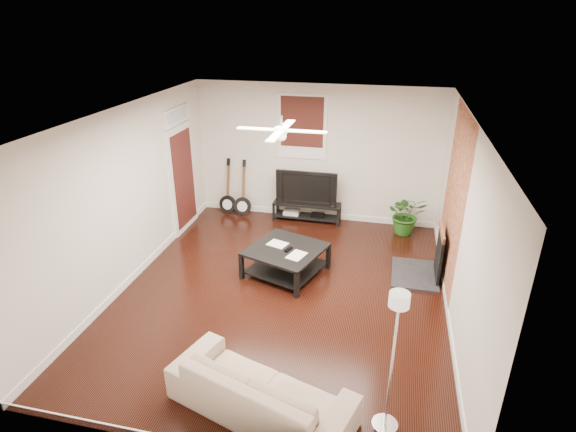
# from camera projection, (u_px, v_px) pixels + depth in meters

# --- Properties ---
(room) EXTENTS (5.01, 6.01, 2.81)m
(room) POSITION_uv_depth(u_px,v_px,m) (282.00, 211.00, 6.75)
(room) COLOR black
(room) RESTS_ON ground
(brick_accent) EXTENTS (0.02, 2.20, 2.80)m
(brick_accent) POSITION_uv_depth(u_px,v_px,m) (454.00, 200.00, 7.13)
(brick_accent) COLOR brown
(brick_accent) RESTS_ON floor
(fireplace) EXTENTS (0.80, 1.10, 0.92)m
(fireplace) POSITION_uv_depth(u_px,v_px,m) (427.00, 252.00, 7.57)
(fireplace) COLOR black
(fireplace) RESTS_ON floor
(window_back) EXTENTS (1.00, 0.06, 1.30)m
(window_back) POSITION_uv_depth(u_px,v_px,m) (302.00, 127.00, 9.22)
(window_back) COLOR #33140E
(window_back) RESTS_ON wall_back
(door_left) EXTENTS (0.08, 1.00, 2.50)m
(door_left) POSITION_uv_depth(u_px,v_px,m) (182.00, 169.00, 9.00)
(door_left) COLOR white
(door_left) RESTS_ON wall_left
(tv_stand) EXTENTS (1.41, 0.37, 0.39)m
(tv_stand) POSITION_uv_depth(u_px,v_px,m) (307.00, 212.00, 9.74)
(tv_stand) COLOR black
(tv_stand) RESTS_ON floor
(tv) EXTENTS (1.26, 0.17, 0.73)m
(tv) POSITION_uv_depth(u_px,v_px,m) (307.00, 186.00, 9.53)
(tv) COLOR black
(tv) RESTS_ON tv_stand
(coffee_table) EXTENTS (1.43, 1.43, 0.47)m
(coffee_table) POSITION_uv_depth(u_px,v_px,m) (286.00, 261.00, 7.76)
(coffee_table) COLOR black
(coffee_table) RESTS_ON floor
(sofa) EXTENTS (2.23, 1.41, 0.61)m
(sofa) POSITION_uv_depth(u_px,v_px,m) (261.00, 390.00, 5.04)
(sofa) COLOR #C8AE96
(sofa) RESTS_ON floor
(floor_lamp) EXTENTS (0.35, 0.35, 1.70)m
(floor_lamp) POSITION_uv_depth(u_px,v_px,m) (392.00, 364.00, 4.63)
(floor_lamp) COLOR white
(floor_lamp) RESTS_ON floor
(potted_plant) EXTENTS (0.83, 0.74, 0.82)m
(potted_plant) POSITION_uv_depth(u_px,v_px,m) (406.00, 214.00, 9.08)
(potted_plant) COLOR #235819
(potted_plant) RESTS_ON floor
(guitar_left) EXTENTS (0.40, 0.30, 1.22)m
(guitar_left) POSITION_uv_depth(u_px,v_px,m) (227.00, 187.00, 9.90)
(guitar_left) COLOR black
(guitar_left) RESTS_ON floor
(guitar_right) EXTENTS (0.38, 0.28, 1.22)m
(guitar_right) POSITION_uv_depth(u_px,v_px,m) (242.00, 189.00, 9.80)
(guitar_right) COLOR black
(guitar_right) RESTS_ON floor
(ceiling_fan) EXTENTS (1.24, 1.24, 0.32)m
(ceiling_fan) POSITION_uv_depth(u_px,v_px,m) (281.00, 130.00, 6.25)
(ceiling_fan) COLOR white
(ceiling_fan) RESTS_ON ceiling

